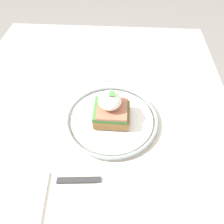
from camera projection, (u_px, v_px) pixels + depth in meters
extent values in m
plane|color=gray|center=(100.00, 219.00, 1.09)|extent=(6.00, 6.00, 0.00)
cube|color=beige|center=(88.00, 135.00, 0.54)|extent=(1.03, 0.75, 0.03)
cylinder|color=beige|center=(46.00, 101.00, 1.13)|extent=(0.06, 0.06, 0.71)
cylinder|color=beige|center=(167.00, 106.00, 1.11)|extent=(0.06, 0.06, 0.71)
cylinder|color=white|center=(112.00, 120.00, 0.55)|extent=(0.20, 0.20, 0.01)
torus|color=gray|center=(112.00, 119.00, 0.54)|extent=(0.23, 0.23, 0.01)
cube|color=olive|center=(112.00, 114.00, 0.53)|extent=(0.08, 0.09, 0.02)
cube|color=#427A38|center=(111.00, 110.00, 0.52)|extent=(0.08, 0.08, 0.01)
cube|color=#AD664C|center=(112.00, 109.00, 0.51)|extent=(0.07, 0.07, 0.01)
ellipsoid|color=white|center=(110.00, 100.00, 0.50)|extent=(0.06, 0.05, 0.04)
cube|color=#47843D|center=(112.00, 94.00, 0.48)|extent=(0.02, 0.01, 0.00)
cube|color=silver|center=(109.00, 80.00, 0.65)|extent=(0.02, 0.11, 0.00)
cube|color=silver|center=(134.00, 80.00, 0.65)|extent=(0.03, 0.04, 0.00)
cube|color=#2D2D2D|center=(81.00, 180.00, 0.45)|extent=(0.02, 0.09, 0.01)
cube|color=silver|center=(127.00, 180.00, 0.45)|extent=(0.03, 0.12, 0.00)
cube|color=white|center=(16.00, 209.00, 0.41)|extent=(0.15, 0.11, 0.01)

